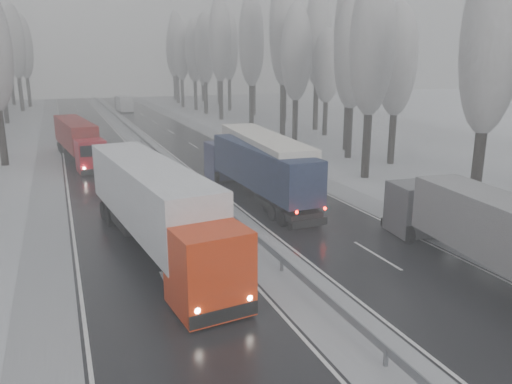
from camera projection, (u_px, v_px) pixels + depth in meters
carriageway_right at (249, 179)px, 41.19m from camera, size 7.50×200.00×0.03m
carriageway_left at (119, 191)px, 37.45m from camera, size 7.50×200.00×0.03m
median_slush at (187, 184)px, 39.32m from camera, size 3.00×200.00×0.04m
shoulder_right at (303, 174)px, 42.96m from camera, size 2.40×200.00×0.04m
shoulder_left at (48, 197)px, 35.68m from camera, size 2.40×200.00×0.04m
median_guardrail at (187, 177)px, 39.16m from camera, size 0.12×200.00×0.76m
tree_16 at (492, 40)px, 29.08m from camera, size 3.60×3.60×16.53m
tree_18 at (372, 44)px, 39.10m from camera, size 3.60×3.60×16.58m
tree_19 at (397, 61)px, 44.99m from camera, size 3.60×3.60×14.57m
tree_20 at (353, 53)px, 47.75m from camera, size 3.60×3.60×15.71m
tree_21 at (351, 35)px, 51.67m from camera, size 3.60×3.60×18.62m
tree_22 at (296, 54)px, 56.79m from camera, size 3.60×3.60×15.86m
tree_23 at (327, 66)px, 63.01m from camera, size 3.60×3.60×13.55m
tree_24 at (284, 29)px, 61.22m from camera, size 3.60×3.60×20.49m
tree_25 at (318, 37)px, 67.45m from camera, size 3.60×3.60×19.44m
tree_26 at (251, 41)px, 70.59m from camera, size 3.60×3.60×18.78m
tree_27 at (285, 48)px, 76.92m from camera, size 3.60×3.60×17.62m
tree_28 at (220, 40)px, 79.61m from camera, size 3.60×3.60×19.62m
tree_29 at (254, 47)px, 86.08m from camera, size 3.60×3.60×18.11m
tree_30 at (205, 49)px, 88.73m from camera, size 3.60×3.60×17.86m
tree_31 at (229, 47)px, 94.32m from camera, size 3.60×3.60×18.58m
tree_32 at (194, 51)px, 95.59m from camera, size 3.60×3.60×17.33m
tree_33 at (205, 61)px, 100.79m from camera, size 3.60×3.60×14.33m
tree_34 at (181, 51)px, 101.60m from camera, size 3.60×3.60×17.63m
tree_35 at (218, 49)px, 108.38m from camera, size 3.60×3.60×18.25m
tree_36 at (176, 44)px, 110.49m from camera, size 3.60×3.60×20.23m
tree_37 at (202, 56)px, 117.21m from camera, size 3.60×3.60×16.37m
tree_38 at (173, 51)px, 120.95m from camera, size 3.60×3.60×17.97m
tree_39 at (181, 56)px, 125.84m from camera, size 3.60×3.60×16.19m
tree_74 at (15, 43)px, 92.98m from camera, size 3.60×3.60×19.68m
tree_76 at (24, 48)px, 101.97m from camera, size 3.60×3.60×18.55m
tree_78 at (7, 45)px, 106.47m from camera, size 3.60×3.60×19.55m
truck_grey_tarp at (502, 236)px, 21.29m from camera, size 3.95×15.04×3.82m
truck_blue_box at (256, 167)px, 34.72m from camera, size 3.02×15.51×3.96m
truck_cream_box at (259, 157)px, 36.89m from camera, size 3.87×17.09×4.35m
box_truck_distant at (124, 103)px, 95.38m from camera, size 2.64×7.95×2.94m
truck_red_white at (155, 204)px, 24.59m from camera, size 4.67×17.68×4.50m
truck_red_red at (77, 138)px, 48.43m from camera, size 4.02×14.94×3.80m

